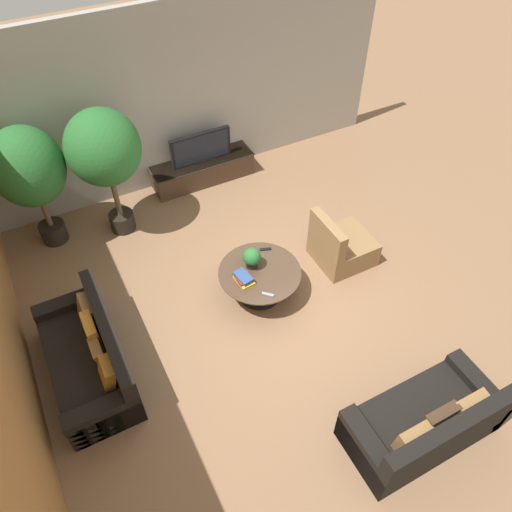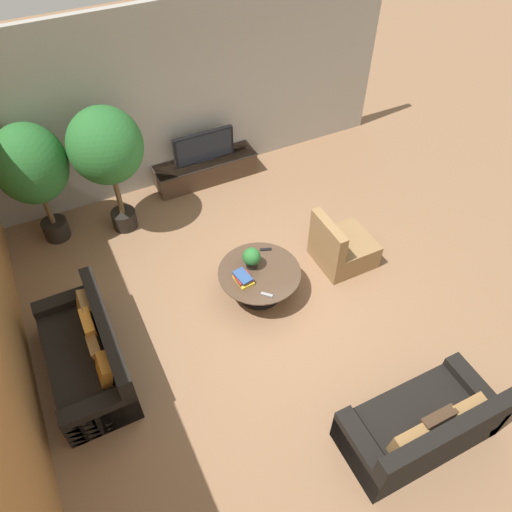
{
  "view_description": "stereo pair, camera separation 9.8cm",
  "coord_description": "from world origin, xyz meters",
  "px_view_note": "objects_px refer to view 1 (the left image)",
  "views": [
    {
      "loc": [
        -2.22,
        -3.79,
        5.53
      ],
      "look_at": [
        -0.05,
        0.39,
        0.55
      ],
      "focal_mm": 35.0,
      "sensor_mm": 36.0,
      "label": 1
    },
    {
      "loc": [
        -2.13,
        -3.83,
        5.53
      ],
      "look_at": [
        -0.05,
        0.39,
        0.55
      ],
      "focal_mm": 35.0,
      "sensor_mm": 36.0,
      "label": 2
    }
  ],
  "objects_px": {
    "couch_by_wall": "(91,358)",
    "potted_plant_tabletop": "(252,258)",
    "potted_palm_corner": "(104,151)",
    "couch_near_entry": "(425,423)",
    "potted_palm_tall": "(28,170)",
    "armchair_wicker": "(341,247)",
    "media_console": "(203,170)",
    "television": "(201,148)",
    "coffee_table": "(260,278)"
  },
  "relations": [
    {
      "from": "armchair_wicker",
      "to": "potted_palm_tall",
      "type": "xyz_separation_m",
      "value": [
        -3.71,
        2.42,
        1.07
      ]
    },
    {
      "from": "potted_palm_corner",
      "to": "potted_plant_tabletop",
      "type": "distance_m",
      "value": 2.57
    },
    {
      "from": "couch_near_entry",
      "to": "potted_palm_corner",
      "type": "bearing_deg",
      "value": -68.22
    },
    {
      "from": "couch_near_entry",
      "to": "armchair_wicker",
      "type": "relative_size",
      "value": 1.98
    },
    {
      "from": "television",
      "to": "coffee_table",
      "type": "bearing_deg",
      "value": -96.73
    },
    {
      "from": "television",
      "to": "armchair_wicker",
      "type": "xyz_separation_m",
      "value": [
        1.05,
        -2.72,
        -0.41
      ]
    },
    {
      "from": "television",
      "to": "potted_palm_tall",
      "type": "bearing_deg",
      "value": -173.58
    },
    {
      "from": "media_console",
      "to": "potted_plant_tabletop",
      "type": "height_order",
      "value": "potted_plant_tabletop"
    },
    {
      "from": "armchair_wicker",
      "to": "potted_plant_tabletop",
      "type": "relative_size",
      "value": 2.74
    },
    {
      "from": "potted_palm_tall",
      "to": "television",
      "type": "bearing_deg",
      "value": 6.42
    },
    {
      "from": "couch_by_wall",
      "to": "potted_palm_tall",
      "type": "xyz_separation_m",
      "value": [
        0.07,
        2.62,
        1.05
      ]
    },
    {
      "from": "couch_by_wall",
      "to": "armchair_wicker",
      "type": "relative_size",
      "value": 2.13
    },
    {
      "from": "coffee_table",
      "to": "armchair_wicker",
      "type": "height_order",
      "value": "armchair_wicker"
    },
    {
      "from": "television",
      "to": "potted_palm_tall",
      "type": "xyz_separation_m",
      "value": [
        -2.66,
        -0.3,
        0.66
      ]
    },
    {
      "from": "armchair_wicker",
      "to": "potted_palm_corner",
      "type": "bearing_deg",
      "value": 50.9
    },
    {
      "from": "media_console",
      "to": "potted_palm_corner",
      "type": "height_order",
      "value": "potted_palm_corner"
    },
    {
      "from": "couch_by_wall",
      "to": "potted_palm_tall",
      "type": "height_order",
      "value": "potted_palm_tall"
    },
    {
      "from": "couch_by_wall",
      "to": "potted_palm_corner",
      "type": "height_order",
      "value": "potted_palm_corner"
    },
    {
      "from": "media_console",
      "to": "armchair_wicker",
      "type": "relative_size",
      "value": 2.11
    },
    {
      "from": "potted_plant_tabletop",
      "to": "television",
      "type": "bearing_deg",
      "value": 81.85
    },
    {
      "from": "media_console",
      "to": "coffee_table",
      "type": "xyz_separation_m",
      "value": [
        -0.32,
        -2.76,
        0.1
      ]
    },
    {
      "from": "television",
      "to": "potted_plant_tabletop",
      "type": "distance_m",
      "value": 2.64
    },
    {
      "from": "couch_near_entry",
      "to": "armchair_wicker",
      "type": "xyz_separation_m",
      "value": [
        0.73,
        2.71,
        -0.02
      ]
    },
    {
      "from": "potted_palm_tall",
      "to": "potted_palm_corner",
      "type": "xyz_separation_m",
      "value": [
        1.03,
        -0.24,
        0.14
      ]
    },
    {
      "from": "television",
      "to": "coffee_table",
      "type": "height_order",
      "value": "television"
    },
    {
      "from": "media_console",
      "to": "couch_by_wall",
      "type": "height_order",
      "value": "couch_by_wall"
    },
    {
      "from": "potted_palm_tall",
      "to": "media_console",
      "type": "bearing_deg",
      "value": 6.45
    },
    {
      "from": "television",
      "to": "couch_near_entry",
      "type": "bearing_deg",
      "value": -86.64
    },
    {
      "from": "potted_palm_tall",
      "to": "coffee_table",
      "type": "bearing_deg",
      "value": -46.43
    },
    {
      "from": "potted_plant_tabletop",
      "to": "potted_palm_corner",
      "type": "bearing_deg",
      "value": 121.35
    },
    {
      "from": "potted_palm_tall",
      "to": "couch_near_entry",
      "type": "bearing_deg",
      "value": -59.87
    },
    {
      "from": "media_console",
      "to": "television",
      "type": "relative_size",
      "value": 1.71
    },
    {
      "from": "couch_by_wall",
      "to": "couch_near_entry",
      "type": "distance_m",
      "value": 3.95
    },
    {
      "from": "couch_by_wall",
      "to": "potted_plant_tabletop",
      "type": "xyz_separation_m",
      "value": [
        2.35,
        0.31,
        0.34
      ]
    },
    {
      "from": "coffee_table",
      "to": "potted_plant_tabletop",
      "type": "xyz_separation_m",
      "value": [
        -0.05,
        0.14,
        0.31
      ]
    },
    {
      "from": "television",
      "to": "armchair_wicker",
      "type": "distance_m",
      "value": 2.94
    },
    {
      "from": "couch_by_wall",
      "to": "couch_near_entry",
      "type": "xyz_separation_m",
      "value": [
        3.05,
        -2.51,
        -0.0
      ]
    },
    {
      "from": "couch_near_entry",
      "to": "couch_by_wall",
      "type": "bearing_deg",
      "value": -39.53
    },
    {
      "from": "couch_near_entry",
      "to": "potted_palm_corner",
      "type": "distance_m",
      "value": 5.4
    },
    {
      "from": "couch_near_entry",
      "to": "armchair_wicker",
      "type": "distance_m",
      "value": 2.81
    },
    {
      "from": "media_console",
      "to": "armchair_wicker",
      "type": "height_order",
      "value": "armchair_wicker"
    },
    {
      "from": "couch_by_wall",
      "to": "potted_plant_tabletop",
      "type": "distance_m",
      "value": 2.4
    },
    {
      "from": "coffee_table",
      "to": "potted_plant_tabletop",
      "type": "distance_m",
      "value": 0.34
    },
    {
      "from": "coffee_table",
      "to": "couch_by_wall",
      "type": "bearing_deg",
      "value": -176.09
    },
    {
      "from": "potted_plant_tabletop",
      "to": "potted_palm_tall",
      "type": "bearing_deg",
      "value": 134.67
    },
    {
      "from": "coffee_table",
      "to": "couch_near_entry",
      "type": "bearing_deg",
      "value": -76.48
    },
    {
      "from": "media_console",
      "to": "couch_by_wall",
      "type": "xyz_separation_m",
      "value": [
        -2.73,
        -2.92,
        0.07
      ]
    },
    {
      "from": "potted_palm_corner",
      "to": "armchair_wicker",
      "type": "bearing_deg",
      "value": -39.1
    },
    {
      "from": "media_console",
      "to": "potted_plant_tabletop",
      "type": "relative_size",
      "value": 5.77
    },
    {
      "from": "potted_palm_tall",
      "to": "potted_palm_corner",
      "type": "bearing_deg",
      "value": -13.35
    }
  ]
}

